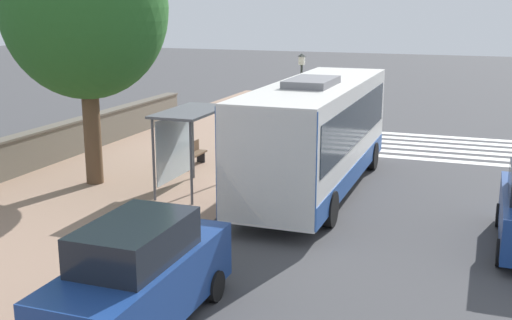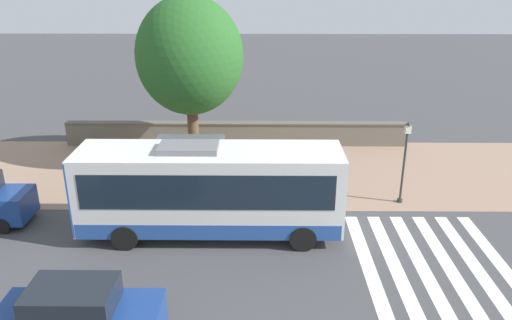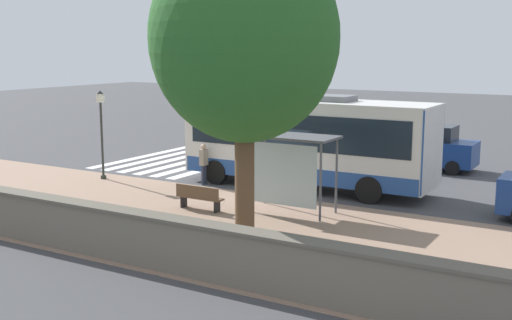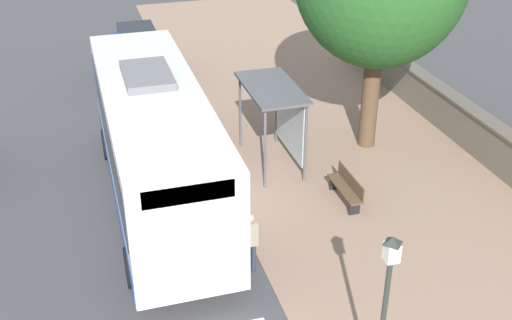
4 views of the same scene
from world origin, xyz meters
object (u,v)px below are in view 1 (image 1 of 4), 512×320
Objects in this scene: bus_shelter at (187,125)px; bench at (191,154)px; street_lamp_near at (301,88)px; parked_car_behind_bus at (140,278)px; bus at (317,133)px; shade_tree at (85,8)px; pedestrian at (301,136)px.

bus_shelter is 1.75× the size of bench.
street_lamp_near is (1.06, 9.48, 0.10)m from bus_shelter.
bus_shelter is at bearing 110.31° from parked_car_behind_bus.
bus is 8.72m from street_lamp_near.
shade_tree is (-2.10, -3.14, 5.29)m from bench.
street_lamp_near reaches higher than bus.
bus reaches higher than parked_car_behind_bus.
bus is 2.66× the size of street_lamp_near.
parked_car_behind_bus is (0.87, -13.71, 0.03)m from pedestrian.
bus is 8.37m from shade_tree.
bench is at bearing 163.03° from bus.
bench is (-3.54, -2.30, -0.51)m from pedestrian.
bench is at bearing -147.06° from pedestrian.
street_lamp_near is at bearing 65.81° from shade_tree.
shade_tree is (-4.40, -9.79, 3.52)m from street_lamp_near.
bus is at bearing -70.77° from street_lamp_near.
bench is 12.25m from parked_car_behind_bus.
street_lamp_near is 0.81× the size of parked_car_behind_bus.
bus_shelter is (-3.93, -1.25, 0.23)m from bus.
street_lamp_near is 11.30m from shade_tree.
pedestrian is 0.45× the size of street_lamp_near.
shade_tree is at bearing -174.66° from bus_shelter.
bus is at bearing -67.27° from pedestrian.
bench is 0.38× the size of parked_car_behind_bus.
bus_shelter reaches higher than pedestrian.
bench is 6.50m from shade_tree.
bus_shelter is 9.23m from parked_car_behind_bus.
bench is (-5.17, 1.58, -1.45)m from bus.
bus is 3.27× the size of bus_shelter.
pedestrian reaches higher than bench.
bench is at bearing -109.02° from street_lamp_near.
shade_tree is (-3.34, -0.31, 3.61)m from bus_shelter.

